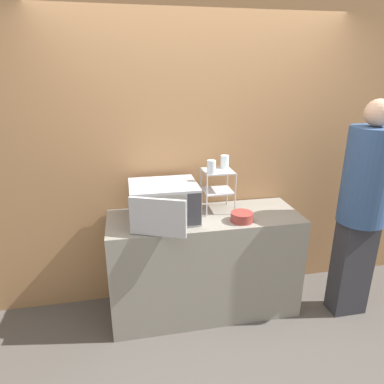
{
  "coord_description": "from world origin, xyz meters",
  "views": [
    {
      "loc": [
        -0.61,
        -2.24,
        2.03
      ],
      "look_at": [
        -0.1,
        0.32,
        1.11
      ],
      "focal_mm": 32.0,
      "sensor_mm": 36.0,
      "label": 1
    }
  ],
  "objects_px": {
    "glass_front_left": "(211,167)",
    "bowl": "(242,217)",
    "person": "(363,202)",
    "microwave": "(163,202)",
    "glass_back_right": "(225,162)",
    "dish_rack": "(218,182)"
  },
  "relations": [
    {
      "from": "person",
      "to": "glass_front_left",
      "type": "bearing_deg",
      "value": 165.79
    },
    {
      "from": "microwave",
      "to": "glass_back_right",
      "type": "xyz_separation_m",
      "value": [
        0.55,
        0.17,
        0.26
      ]
    },
    {
      "from": "microwave",
      "to": "dish_rack",
      "type": "height_order",
      "value": "dish_rack"
    },
    {
      "from": "microwave",
      "to": "glass_front_left",
      "type": "bearing_deg",
      "value": 3.55
    },
    {
      "from": "bowl",
      "to": "microwave",
      "type": "bearing_deg",
      "value": 165.25
    },
    {
      "from": "glass_back_right",
      "to": "bowl",
      "type": "height_order",
      "value": "glass_back_right"
    },
    {
      "from": "glass_front_left",
      "to": "glass_back_right",
      "type": "height_order",
      "value": "same"
    },
    {
      "from": "microwave",
      "to": "glass_back_right",
      "type": "bearing_deg",
      "value": 17.15
    },
    {
      "from": "bowl",
      "to": "dish_rack",
      "type": "bearing_deg",
      "value": 117.21
    },
    {
      "from": "glass_back_right",
      "to": "person",
      "type": "bearing_deg",
      "value": -23.25
    },
    {
      "from": "glass_front_left",
      "to": "glass_back_right",
      "type": "distance_m",
      "value": 0.21
    },
    {
      "from": "microwave",
      "to": "person",
      "type": "relative_size",
      "value": 0.33
    },
    {
      "from": "glass_front_left",
      "to": "glass_back_right",
      "type": "xyz_separation_m",
      "value": [
        0.15,
        0.14,
        0.0
      ]
    },
    {
      "from": "glass_front_left",
      "to": "bowl",
      "type": "xyz_separation_m",
      "value": [
        0.21,
        -0.18,
        -0.38
      ]
    },
    {
      "from": "dish_rack",
      "to": "person",
      "type": "distance_m",
      "value": 1.18
    },
    {
      "from": "glass_front_left",
      "to": "bowl",
      "type": "distance_m",
      "value": 0.47
    },
    {
      "from": "dish_rack",
      "to": "bowl",
      "type": "distance_m",
      "value": 0.37
    },
    {
      "from": "microwave",
      "to": "glass_back_right",
      "type": "distance_m",
      "value": 0.63
    },
    {
      "from": "microwave",
      "to": "bowl",
      "type": "height_order",
      "value": "microwave"
    },
    {
      "from": "glass_back_right",
      "to": "glass_front_left",
      "type": "bearing_deg",
      "value": -136.6
    },
    {
      "from": "dish_rack",
      "to": "person",
      "type": "xyz_separation_m",
      "value": [
        1.11,
        -0.38,
        -0.12
      ]
    },
    {
      "from": "glass_front_left",
      "to": "bowl",
      "type": "bearing_deg",
      "value": -41.08
    }
  ]
}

